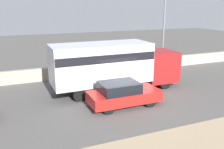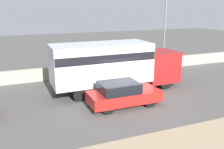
{
  "view_description": "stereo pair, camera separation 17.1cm",
  "coord_description": "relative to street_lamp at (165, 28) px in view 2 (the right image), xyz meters",
  "views": [
    {
      "loc": [
        -6.14,
        -12.54,
        5.62
      ],
      "look_at": [
        -0.46,
        1.01,
        1.55
      ],
      "focal_mm": 40.0,
      "sensor_mm": 36.0,
      "label": 1
    },
    {
      "loc": [
        -5.99,
        -12.6,
        5.62
      ],
      "look_at": [
        -0.46,
        1.01,
        1.55
      ],
      "focal_mm": 40.0,
      "sensor_mm": 36.0,
      "label": 2
    }
  ],
  "objects": [
    {
      "name": "stone_wall_backdrop",
      "position": [
        -6.18,
        1.12,
        -3.32
      ],
      "size": [
        60.0,
        0.35,
        0.98
      ],
      "color": "#A39984",
      "rests_on": "ground_plane"
    },
    {
      "name": "car_hatchback",
      "position": [
        -6.52,
        -5.81,
        -3.09
      ],
      "size": [
        4.16,
        1.81,
        1.43
      ],
      "color": "#B21E19",
      "rests_on": "ground_plane"
    },
    {
      "name": "ground_plane",
      "position": [
        -6.18,
        -5.49,
        -3.81
      ],
      "size": [
        80.0,
        80.0,
        0.0
      ],
      "primitive_type": "plane",
      "color": "#514F4C"
    },
    {
      "name": "street_lamp",
      "position": [
        0.0,
        0.0,
        0.0
      ],
      "size": [
        0.56,
        0.28,
        6.54
      ],
      "color": "slate",
      "rests_on": "ground_plane"
    },
    {
      "name": "box_truck",
      "position": [
        -6.07,
        -3.17,
        -1.91
      ],
      "size": [
        8.74,
        2.57,
        3.28
      ],
      "color": "maroon",
      "rests_on": "ground_plane"
    }
  ]
}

